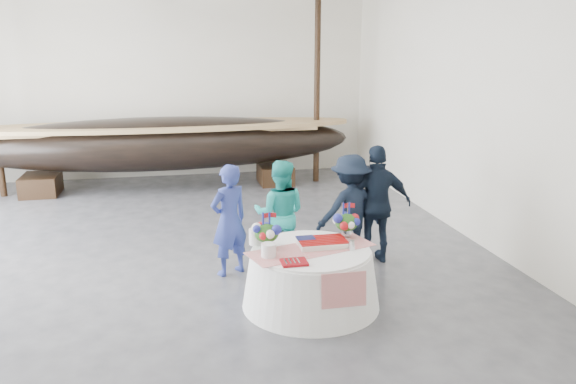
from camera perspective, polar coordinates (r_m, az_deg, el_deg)
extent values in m
cube|color=#3D3D42|center=(8.74, -12.01, -6.94)|extent=(10.00, 12.00, 0.01)
cube|color=silver|center=(14.18, -12.55, 10.57)|extent=(10.00, 0.02, 4.50)
cube|color=silver|center=(2.33, -14.59, -8.77)|extent=(10.00, 0.02, 4.50)
cube|color=silver|center=(9.52, 19.15, 8.32)|extent=(0.02, 12.00, 4.50)
cylinder|color=black|center=(13.26, 2.97, 10.64)|extent=(0.14, 0.14, 4.50)
cube|color=black|center=(13.44, -23.80, 0.69)|extent=(0.76, 0.98, 0.44)
cube|color=black|center=(13.34, -1.31, 1.84)|extent=(0.76, 0.98, 0.44)
ellipsoid|color=black|center=(12.97, -12.80, 4.80)|extent=(8.71, 1.74, 1.20)
cube|color=#9E7A4C|center=(12.92, -12.88, 6.23)|extent=(6.97, 1.14, 0.07)
cone|color=white|center=(7.08, 2.34, -8.74)|extent=(1.72, 1.72, 0.71)
cylinder|color=white|center=(6.94, 2.37, -5.97)|extent=(1.46, 1.46, 0.04)
cube|color=red|center=(6.94, 2.37, -5.79)|extent=(1.68, 0.98, 0.01)
cube|color=white|center=(7.05, 3.47, -5.18)|extent=(0.60, 0.40, 0.07)
cylinder|color=white|center=(6.66, -1.98, -5.94)|extent=(0.18, 0.18, 0.16)
cylinder|color=white|center=(7.08, -3.28, -4.55)|extent=(0.18, 0.18, 0.20)
cube|color=maroon|center=(6.48, 0.62, -7.16)|extent=(0.30, 0.24, 0.03)
cone|color=silver|center=(6.94, 6.47, -5.38)|extent=(0.09, 0.09, 0.12)
imported|color=navy|center=(7.91, -6.00, -2.86)|extent=(0.69, 0.61, 1.60)
imported|color=#23B5A9|center=(8.17, -0.81, -2.23)|extent=(0.91, 0.79, 1.59)
imported|color=black|center=(8.33, 6.34, -1.78)|extent=(1.16, 0.81, 1.65)
imported|color=black|center=(8.41, 9.02, -1.27)|extent=(1.06, 0.49, 1.77)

